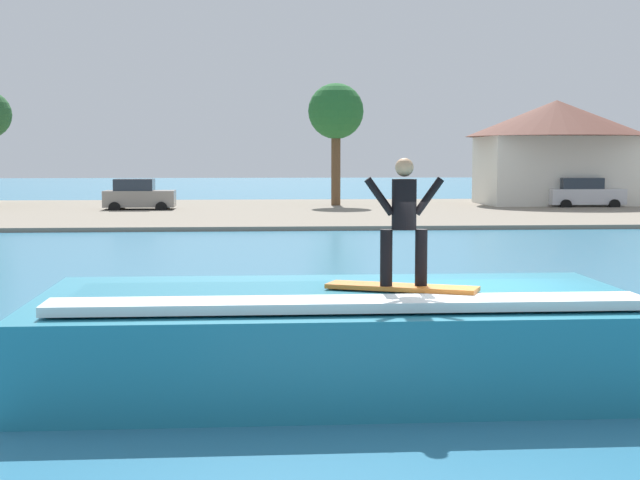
{
  "coord_description": "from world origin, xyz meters",
  "views": [
    {
      "loc": [
        -3.21,
        -12.94,
        3.08
      ],
      "look_at": [
        -1.95,
        3.48,
        1.66
      ],
      "focal_mm": 54.42,
      "sensor_mm": 36.0,
      "label": 1
    }
  ],
  "objects_px": {
    "car_near_shore": "(138,195)",
    "house_gabled_white": "(556,144)",
    "wave_crest": "(339,335)",
    "car_far_shore": "(583,193)",
    "surfer": "(404,215)",
    "tree_tall_bare": "(336,113)",
    "surfboard": "(402,287)"
  },
  "relations": [
    {
      "from": "car_far_shore",
      "to": "wave_crest",
      "type": "bearing_deg",
      "value": -113.6
    },
    {
      "from": "surfboard",
      "to": "tree_tall_bare",
      "type": "bearing_deg",
      "value": 85.78
    },
    {
      "from": "car_far_shore",
      "to": "tree_tall_bare",
      "type": "relative_size",
      "value": 0.59
    },
    {
      "from": "surfer",
      "to": "car_near_shore",
      "type": "height_order",
      "value": "surfer"
    },
    {
      "from": "car_near_shore",
      "to": "car_far_shore",
      "type": "xyz_separation_m",
      "value": [
        25.57,
        1.03,
        0.0
      ]
    },
    {
      "from": "surfboard",
      "to": "car_far_shore",
      "type": "height_order",
      "value": "car_far_shore"
    },
    {
      "from": "wave_crest",
      "to": "tree_tall_bare",
      "type": "relative_size",
      "value": 1.1
    },
    {
      "from": "wave_crest",
      "to": "surfboard",
      "type": "xyz_separation_m",
      "value": [
        0.77,
        -0.63,
        0.74
      ]
    },
    {
      "from": "surfer",
      "to": "tree_tall_bare",
      "type": "bearing_deg",
      "value": 85.8
    },
    {
      "from": "car_far_shore",
      "to": "house_gabled_white",
      "type": "height_order",
      "value": "house_gabled_white"
    },
    {
      "from": "wave_crest",
      "to": "car_near_shore",
      "type": "distance_m",
      "value": 41.69
    },
    {
      "from": "surfboard",
      "to": "car_near_shore",
      "type": "xyz_separation_m",
      "value": [
        -7.95,
        41.7,
        -0.43
      ]
    },
    {
      "from": "tree_tall_bare",
      "to": "surfer",
      "type": "bearing_deg",
      "value": -94.2
    },
    {
      "from": "car_near_shore",
      "to": "tree_tall_bare",
      "type": "bearing_deg",
      "value": 17.43
    },
    {
      "from": "car_far_shore",
      "to": "tree_tall_bare",
      "type": "height_order",
      "value": "tree_tall_bare"
    },
    {
      "from": "car_near_shore",
      "to": "house_gabled_white",
      "type": "bearing_deg",
      "value": 9.1
    },
    {
      "from": "surfer",
      "to": "car_far_shore",
      "type": "distance_m",
      "value": 46.3
    },
    {
      "from": "wave_crest",
      "to": "house_gabled_white",
      "type": "distance_m",
      "value": 48.49
    },
    {
      "from": "wave_crest",
      "to": "car_far_shore",
      "type": "height_order",
      "value": "car_far_shore"
    },
    {
      "from": "surfboard",
      "to": "house_gabled_white",
      "type": "distance_m",
      "value": 48.77
    },
    {
      "from": "wave_crest",
      "to": "surfer",
      "type": "height_order",
      "value": "surfer"
    },
    {
      "from": "surfer",
      "to": "car_near_shore",
      "type": "relative_size",
      "value": 0.43
    },
    {
      "from": "car_near_shore",
      "to": "house_gabled_white",
      "type": "distance_m",
      "value": 25.33
    },
    {
      "from": "car_near_shore",
      "to": "house_gabled_white",
      "type": "relative_size",
      "value": 0.35
    },
    {
      "from": "surfboard",
      "to": "car_near_shore",
      "type": "relative_size",
      "value": 0.52
    },
    {
      "from": "surfboard",
      "to": "tree_tall_bare",
      "type": "distance_m",
      "value": 45.57
    },
    {
      "from": "car_near_shore",
      "to": "car_far_shore",
      "type": "bearing_deg",
      "value": 2.31
    },
    {
      "from": "surfer",
      "to": "house_gabled_white",
      "type": "relative_size",
      "value": 0.15
    },
    {
      "from": "wave_crest",
      "to": "car_near_shore",
      "type": "relative_size",
      "value": 2.12
    },
    {
      "from": "car_near_shore",
      "to": "tree_tall_bare",
      "type": "height_order",
      "value": "tree_tall_bare"
    },
    {
      "from": "surfer",
      "to": "tree_tall_bare",
      "type": "relative_size",
      "value": 0.22
    },
    {
      "from": "surfboard",
      "to": "house_gabled_white",
      "type": "relative_size",
      "value": 0.18
    }
  ]
}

